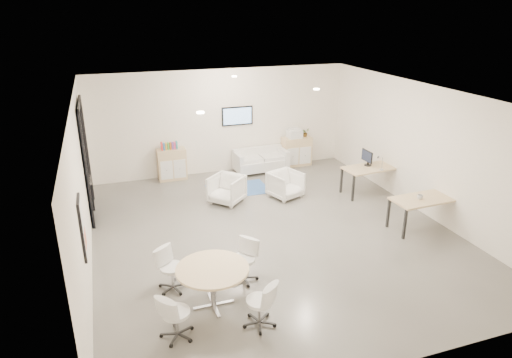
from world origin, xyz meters
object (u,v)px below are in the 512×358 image
Objects in this scene: desk_rear at (370,170)px; desk_front at (423,201)px; sideboard_right at (296,151)px; round_table at (213,272)px; loveseat at (260,161)px; armchair_right at (285,183)px; armchair_left at (227,188)px; sideboard_left at (172,164)px.

desk_rear is 1.03× the size of desk_front.
sideboard_right is at bearing 102.71° from desk_rear.
sideboard_right is at bearing 55.79° from round_table.
round_table is at bearing -118.72° from loveseat.
armchair_right reaches higher than desk_rear.
loveseat is 2.64m from armchair_left.
armchair_left is (-2.99, -2.21, -0.06)m from sideboard_right.
loveseat is (-1.32, -0.16, -0.13)m from sideboard_right.
armchair_right is 0.51× the size of desk_rear.
sideboard_right is 3.71m from armchair_left.
sideboard_left reaches higher than sideboard_right.
round_table is at bearing -61.90° from armchair_left.
desk_front is (2.30, -2.78, 0.29)m from armchair_right.
armchair_left is 0.65× the size of round_table.
round_table is (-5.35, -1.32, -0.01)m from desk_front.
desk_rear is 6.45m from round_table.
round_table is at bearing -168.77° from desk_front.
armchair_left is 4.00m from desk_rear.
armchair_left is at bearing 71.55° from round_table.
sideboard_left reaches higher than round_table.
loveseat is 2.05× the size of armchair_left.
desk_front reaches higher than round_table.
desk_front is at bearing -79.78° from sideboard_right.
sideboard_right reaches higher than desk_rear.
sideboard_left is 0.60× the size of desk_rear.
armchair_left is 0.52× the size of desk_rear.
armchair_left is at bearing -143.53° from sideboard_right.
desk_rear is (2.26, -2.75, 0.37)m from loveseat.
armchair_right is 5.12m from round_table.
sideboard_right reaches higher than armchair_right.
round_table is (-5.36, -3.58, -0.02)m from desk_rear.
sideboard_left is at bearing 118.21° from armchair_right.
desk_rear is 2.26m from desk_front.
armchair_left is at bearing -131.83° from loveseat.
sideboard_right is 7.86m from round_table.
armchair_right is at bearing 126.93° from desk_front.
armchair_right is at bearing -41.56° from sideboard_left.
armchair_left reaches higher than armchair_right.
armchair_left is 4.92m from desk_front.
loveseat is 2.10× the size of armchair_right.
sideboard_left is at bearing 162.71° from armchair_left.
desk_rear reaches higher than loveseat.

